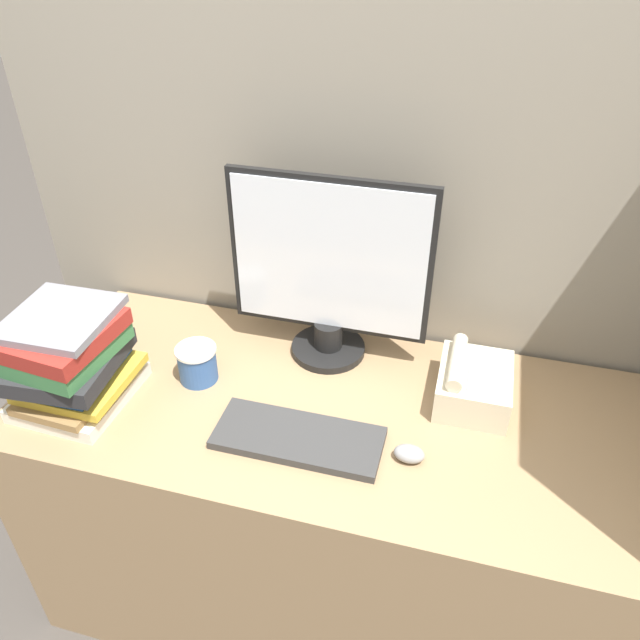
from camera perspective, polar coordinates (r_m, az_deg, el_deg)
name	(u,v)px	position (r m, az deg, el deg)	size (l,w,h in m)	color
cubicle_panel_rear	(361,290)	(1.70, 3.76, 2.79)	(1.88, 0.04, 1.72)	gray
desk	(326,509)	(1.77, 0.53, -16.89)	(1.48, 0.65, 0.75)	#937551
monitor	(329,276)	(1.52, 0.84, 4.08)	(0.50, 0.19, 0.49)	black
keyboard	(298,438)	(1.40, -1.99, -10.72)	(0.37, 0.15, 0.02)	#333333
mouse	(409,454)	(1.37, 8.16, -12.01)	(0.07, 0.05, 0.03)	gray
coffee_cup	(197,364)	(1.56, -11.15, -3.93)	(0.10, 0.10, 0.09)	#335999
book_stack	(69,360)	(1.54, -21.98, -3.44)	(0.26, 0.28, 0.25)	silver
desk_telephone	(473,384)	(1.51, 13.78, -5.71)	(0.17, 0.21, 0.13)	beige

